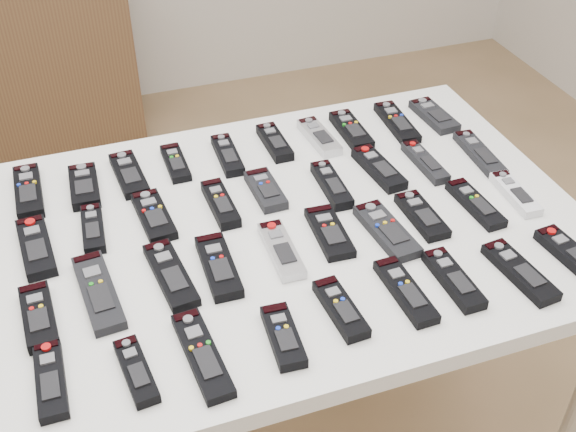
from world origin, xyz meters
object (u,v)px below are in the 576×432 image
object	(u,v)px
remote_16	(379,168)
remote_29	(51,380)
remote_27	(475,204)
remote_33	(341,309)
remote_20	(98,292)
remote_22	(219,266)
remote_14	(266,190)
remote_3	(176,163)
remote_12	(154,216)
remote_32	(283,336)
remote_13	(221,204)
remote_21	(171,275)
remote_24	(329,232)
remote_26	(422,216)
remote_8	(397,122)
remote_5	(275,142)
remote_4	(228,155)
remote_17	(425,162)
remote_15	(332,185)
remote_19	(39,316)
remote_0	(28,191)
remote_25	(387,231)
table	(288,244)
remote_11	(93,229)
remote_34	(406,291)
remote_35	(454,280)
remote_31	(202,355)
remote_7	(351,130)
remote_9	(434,116)
remote_18	(480,154)
remote_10	(36,247)
remote_28	(515,194)
remote_37	(572,255)
remote_1	(84,186)
remote_30	(136,371)

from	to	relation	value
remote_16	remote_29	size ratio (longest dim) A/B	1.05
remote_27	remote_33	size ratio (longest dim) A/B	1.12
remote_20	remote_22	xyz separation A→B (m)	(0.23, -0.01, 0.00)
remote_14	remote_3	bearing A→B (deg)	131.79
remote_12	remote_32	bearing A→B (deg)	-74.74
remote_13	remote_32	bearing A→B (deg)	-90.98
remote_33	remote_21	bearing A→B (deg)	141.22
remote_20	remote_24	distance (m)	0.47
remote_26	remote_8	bearing A→B (deg)	70.82
remote_5	remote_26	bearing A→B (deg)	-62.23
remote_3	remote_4	distance (m)	0.12
remote_26	remote_29	size ratio (longest dim) A/B	0.95
remote_16	remote_17	xyz separation A→B (m)	(0.11, -0.01, -0.00)
remote_15	remote_19	distance (m)	0.68
remote_0	remote_22	size ratio (longest dim) A/B	1.05
remote_27	remote_33	bearing A→B (deg)	-156.76
remote_12	remote_25	xyz separation A→B (m)	(0.45, -0.21, 0.00)
table	remote_11	bearing A→B (deg)	165.09
remote_11	remote_34	xyz separation A→B (m)	(0.53, -0.38, -0.00)
remote_12	remote_15	bearing A→B (deg)	-7.57
remote_24	remote_35	bearing A→B (deg)	-48.47
remote_27	remote_31	distance (m)	0.70
remote_14	remote_19	xyz separation A→B (m)	(-0.51, -0.23, 0.00)
remote_7	remote_9	size ratio (longest dim) A/B	1.06
remote_26	remote_5	bearing A→B (deg)	117.49
remote_16	remote_18	xyz separation A→B (m)	(0.26, -0.02, -0.00)
remote_9	remote_10	size ratio (longest dim) A/B	0.88
remote_9	remote_14	bearing A→B (deg)	-165.18
remote_20	remote_29	world-z (taller)	same
table	remote_31	world-z (taller)	remote_31
remote_12	remote_34	bearing A→B (deg)	-48.04
remote_16	remote_18	world-z (taller)	remote_16
table	remote_13	bearing A→B (deg)	140.70
remote_28	remote_37	distance (m)	0.22
remote_24	remote_28	bearing A→B (deg)	1.32
remote_24	remote_35	size ratio (longest dim) A/B	0.99
remote_0	remote_37	size ratio (longest dim) A/B	1.11
remote_4	remote_25	bearing A→B (deg)	-56.82
remote_27	remote_12	bearing A→B (deg)	161.06
remote_31	remote_4	bearing A→B (deg)	66.12
remote_10	table	bearing A→B (deg)	-12.93
remote_22	remote_16	bearing A→B (deg)	26.55
remote_1	remote_20	xyz separation A→B (m)	(-0.02, -0.35, -0.00)
remote_3	remote_19	xyz separation A→B (m)	(-0.34, -0.41, 0.00)
remote_28	remote_25	bearing A→B (deg)	-173.47
remote_30	remote_10	bearing A→B (deg)	103.20
remote_7	remote_28	size ratio (longest dim) A/B	1.09
remote_15	remote_12	bearing A→B (deg)	178.39
remote_12	remote_31	size ratio (longest dim) A/B	0.82
remote_0	remote_20	world-z (taller)	remote_0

